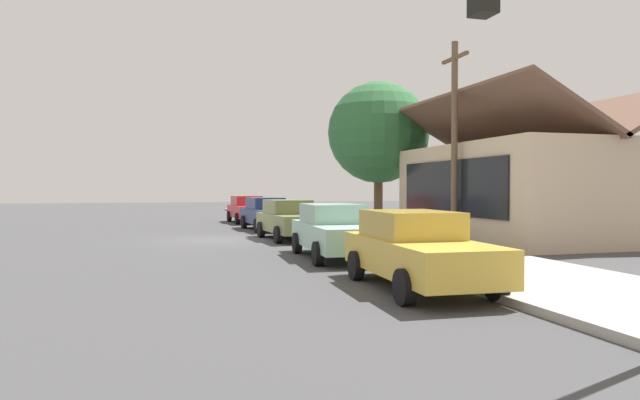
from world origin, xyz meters
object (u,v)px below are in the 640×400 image
car_cherry (248,209)px  car_navy (267,213)px  fire_hydrant_red (410,246)px  shade_tree (378,133)px  traffic_light_main (599,67)px  car_olive (290,219)px  car_seafoam (335,230)px  car_mustard (417,249)px  utility_pole_wooden (454,138)px

car_cherry → car_navy: size_ratio=0.98×
car_cherry → fire_hydrant_red: bearing=2.3°
shade_tree → car_cherry: bearing=-141.0°
car_navy → traffic_light_main: bearing=-3.9°
car_navy → car_olive: (5.39, -0.07, -0.00)m
car_cherry → car_olive: same height
car_seafoam → car_mustard: 5.33m
car_navy → traffic_light_main: (22.16, -0.21, 2.68)m
car_olive → car_seafoam: (6.21, -0.04, 0.00)m
car_cherry → car_mustard: same height
car_seafoam → shade_tree: 12.78m
car_cherry → car_olive: 11.42m
car_mustard → fire_hydrant_red: bearing=159.4°
shade_tree → traffic_light_main: size_ratio=1.43×
car_olive → fire_hydrant_red: bearing=7.3°
car_cherry → fire_hydrant_red: (19.50, 1.49, -0.32)m
car_cherry → utility_pole_wooden: size_ratio=0.64×
car_seafoam → traffic_light_main: 10.88m
shade_tree → traffic_light_main: 22.08m
utility_pole_wooden → shade_tree: bearing=179.2°
traffic_light_main → utility_pole_wooden: 14.58m
car_mustard → car_cherry: bearing=-177.6°
car_cherry → car_navy: (6.02, 0.04, -0.00)m
car_seafoam → car_mustard: same height
car_cherry → car_seafoam: bearing=-2.3°
utility_pole_wooden → car_navy: bearing=-148.0°
utility_pole_wooden → fire_hydrant_red: bearing=-40.1°
car_cherry → utility_pole_wooden: utility_pole_wooden is taller
car_olive → car_mustard: bearing=-3.1°
car_mustard → utility_pole_wooden: (-8.21, 5.46, 3.11)m
car_navy → shade_tree: size_ratio=0.66×
car_olive → car_mustard: 11.54m
car_navy → utility_pole_wooden: 10.75m
utility_pole_wooden → traffic_light_main: bearing=-22.9°
car_mustard → traffic_light_main: (5.22, -0.20, 2.68)m
car_mustard → utility_pole_wooden: size_ratio=0.63×
traffic_light_main → fire_hydrant_red: bearing=169.2°
shade_tree → utility_pole_wooden: utility_pole_wooden is taller
car_mustard → fire_hydrant_red: size_ratio=6.63×
car_mustard → traffic_light_main: size_ratio=0.91×
car_cherry → car_navy: same height
car_cherry → car_olive: (11.42, -0.03, -0.00)m
traffic_light_main → car_cherry: bearing=179.7°
car_mustard → shade_tree: bearing=163.2°
car_cherry → car_olive: size_ratio=1.06×
car_seafoam → traffic_light_main: bearing=2.3°
shade_tree → fire_hydrant_red: bearing=-18.1°
car_cherry → shade_tree: (6.91, 5.60, 4.04)m
car_cherry → fire_hydrant_red: size_ratio=6.80×
car_navy → traffic_light_main: 22.32m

